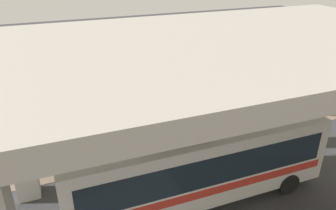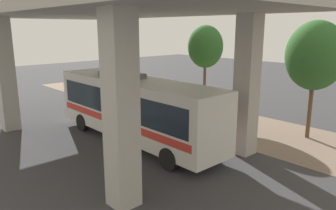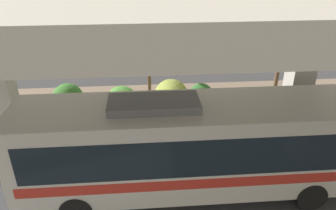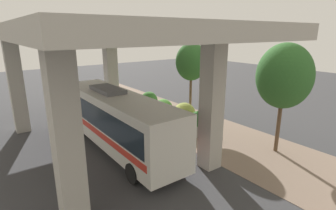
{
  "view_description": "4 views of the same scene",
  "coord_description": "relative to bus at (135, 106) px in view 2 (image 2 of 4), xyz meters",
  "views": [
    {
      "loc": [
        13.28,
        -4.26,
        9.78
      ],
      "look_at": [
        -1.01,
        1.32,
        2.49
      ],
      "focal_mm": 35.0,
      "sensor_mm": 36.0,
      "label": 1
    },
    {
      "loc": [
        13.27,
        14.31,
        5.89
      ],
      "look_at": [
        1.59,
        1.62,
        1.83
      ],
      "focal_mm": 35.0,
      "sensor_mm": 36.0,
      "label": 2
    },
    {
      "loc": [
        12.17,
        -0.44,
        7.95
      ],
      "look_at": [
        -0.08,
        0.56,
        1.64
      ],
      "focal_mm": 35.0,
      "sensor_mm": 36.0,
      "label": 3
    },
    {
      "loc": [
        9.66,
        14.51,
        6.84
      ],
      "look_at": [
        0.19,
        1.77,
        2.39
      ],
      "focal_mm": 28.0,
      "sensor_mm": 36.0,
      "label": 4
    }
  ],
  "objects": [
    {
      "name": "ground_plane",
      "position": [
        -3.34,
        -0.95,
        -1.94
      ],
      "size": [
        80.0,
        80.0,
        0.0
      ],
      "primitive_type": "plane",
      "color": "#38383A",
      "rests_on": "ground"
    },
    {
      "name": "sidewalk_strip",
      "position": [
        -6.34,
        -0.95,
        -1.93
      ],
      "size": [
        6.0,
        40.0,
        0.02
      ],
      "color": "#7A6656",
      "rests_on": "ground"
    },
    {
      "name": "overpass",
      "position": [
        0.66,
        -0.95,
        4.32
      ],
      "size": [
        9.4,
        19.6,
        7.14
      ],
      "color": "#ADA89E",
      "rests_on": "ground"
    },
    {
      "name": "bus",
      "position": [
        0.0,
        0.0,
        0.0
      ],
      "size": [
        2.6,
        11.07,
        3.59
      ],
      "color": "silver",
      "rests_on": "ground"
    },
    {
      "name": "fire_hydrant",
      "position": [
        -5.44,
        -6.94,
        -1.48
      ],
      "size": [
        0.46,
        0.22,
        0.92
      ],
      "color": "red",
      "rests_on": "ground"
    },
    {
      "name": "planter_front",
      "position": [
        -5.32,
        1.37,
        -1.08
      ],
      "size": [
        1.2,
        1.2,
        1.72
      ],
      "color": "#ADA89E",
      "rests_on": "ground"
    },
    {
      "name": "planter_middle",
      "position": [
        -5.1,
        -2.43,
        -1.06
      ],
      "size": [
        1.53,
        1.53,
        1.8
      ],
      "color": "#ADA89E",
      "rests_on": "ground"
    },
    {
      "name": "planter_back",
      "position": [
        -5.42,
        -4.97,
        -1.02
      ],
      "size": [
        1.48,
        1.48,
        1.88
      ],
      "color": "#ADA89E",
      "rests_on": "ground"
    },
    {
      "name": "planter_extra",
      "position": [
        -5.28,
        -0.08,
        -0.94
      ],
      "size": [
        1.64,
        1.64,
        1.98
      ],
      "color": "#ADA89E",
      "rests_on": "ground"
    },
    {
      "name": "street_tree_near",
      "position": [
        -6.72,
        -1.08,
        2.73
      ],
      "size": [
        2.33,
        2.33,
        6.09
      ],
      "color": "brown",
      "rests_on": "ground"
    },
    {
      "name": "street_tree_far",
      "position": [
        -7.32,
        5.93,
        2.54
      ],
      "size": [
        3.02,
        3.02,
        6.31
      ],
      "color": "brown",
      "rests_on": "ground"
    }
  ]
}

